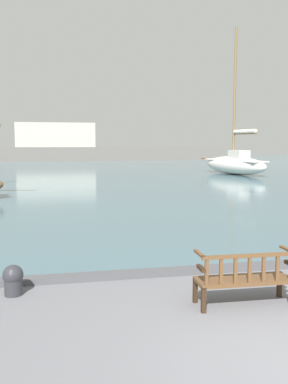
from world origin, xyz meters
name	(u,v)px	position (x,y,z in m)	size (l,w,h in m)	color
harbor_water	(82,167)	(0.00, 44.00, 0.04)	(100.00, 80.00, 0.08)	#476670
quay_edge_kerb	(203,270)	(0.00, 3.85, 0.06)	(40.00, 0.30, 0.12)	#4C4C50
park_bench	(245,278)	(0.06, 1.99, 0.47)	(1.61, 0.56, 0.92)	#322113
sailboat_distant_harbor	(235,163)	(11.84, 29.24, 1.02)	(3.47, 9.53, 12.02)	silver
mooring_bollard	(13,279)	(-3.74, 3.27, 0.29)	(0.36, 0.36, 0.55)	#2D2D33
far_breakwater	(69,149)	(-0.92, 59.51, 1.81)	(45.35, 2.40, 5.76)	#66605B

